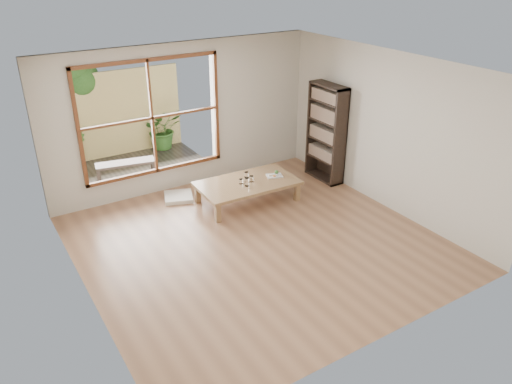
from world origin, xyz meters
TOP-DOWN VIEW (x-y plane):
  - ground at (0.00, 0.00)m, footprint 5.00×5.00m
  - low_table at (0.58, 1.24)m, footprint 1.74×1.02m
  - floor_cushion at (-0.41, 1.97)m, footprint 0.62×0.62m
  - bookshelf at (2.33, 1.31)m, footprint 0.29×0.82m
  - glass_tall at (0.49, 1.11)m, footprint 0.08×0.08m
  - glass_mid at (0.64, 1.21)m, footprint 0.07×0.07m
  - glass_short at (0.66, 1.41)m, footprint 0.08×0.08m
  - glass_small at (0.45, 1.23)m, footprint 0.07×0.07m
  - food_tray at (1.12, 1.19)m, footprint 0.32×0.27m
  - deck at (-0.60, 3.56)m, footprint 2.80×2.00m
  - garden_bench at (-0.91, 3.22)m, footprint 1.14×0.52m
  - bamboo_fence at (-0.60, 4.56)m, footprint 2.80×0.06m
  - shrub_right at (0.33, 4.40)m, footprint 0.83×0.73m
  - shrub_left at (-1.62, 4.11)m, footprint 0.55×0.48m
  - garden_tree at (-1.28, 4.86)m, footprint 1.04×0.85m

SIDE VIEW (x-z plane):
  - ground at x=0.00m, z-range 0.00..0.00m
  - deck at x=-0.60m, z-range -0.03..0.03m
  - floor_cushion at x=-0.41m, z-range 0.00..0.07m
  - garden_bench at x=-0.91m, z-range 0.14..0.49m
  - low_table at x=0.58m, z-range 0.14..0.52m
  - food_tray at x=1.12m, z-range 0.35..0.44m
  - glass_small at x=0.45m, z-range 0.37..0.46m
  - glass_short at x=0.66m, z-range 0.37..0.47m
  - glass_mid at x=0.64m, z-range 0.37..0.48m
  - glass_tall at x=0.49m, z-range 0.37..0.51m
  - shrub_left at x=-1.62m, z-range 0.03..0.88m
  - shrub_right at x=0.33m, z-range 0.03..0.92m
  - bamboo_fence at x=-0.60m, z-range 0.00..1.80m
  - bookshelf at x=2.33m, z-range 0.00..1.82m
  - garden_tree at x=-1.28m, z-range 0.52..2.74m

